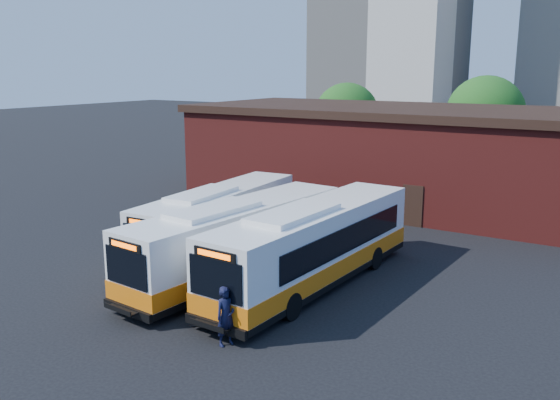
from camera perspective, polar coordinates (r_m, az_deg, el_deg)
The scene contains 8 objects.
ground at distance 24.58m, azimuth -5.62°, elevation -8.74°, with size 220.00×220.00×0.00m, color black.
bus_midwest at distance 29.66m, azimuth -5.88°, elevation -2.04°, with size 3.27×11.94×3.22m.
bus_mideast at distance 25.71m, azimuth -4.06°, elevation -4.12°, with size 3.66×12.60×3.39m.
bus_east at distance 24.69m, azimuth 3.24°, elevation -4.68°, with size 3.27×13.01×3.51m.
transit_worker at distance 19.75m, azimuth -5.20°, elevation -11.07°, with size 0.73×0.48×2.01m, color black.
depot_building at distance 40.97m, azimuth 11.67°, elevation 4.38°, with size 28.60×12.60×6.40m.
tree_west at distance 55.72m, azimuth 6.43°, elevation 8.09°, with size 6.00×6.00×7.65m.
tree_mid at distance 53.57m, azimuth 19.14°, elevation 7.78°, with size 6.56×6.56×8.36m.
Camera 1 is at (14.14, -18.04, 8.90)m, focal length 38.00 mm.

